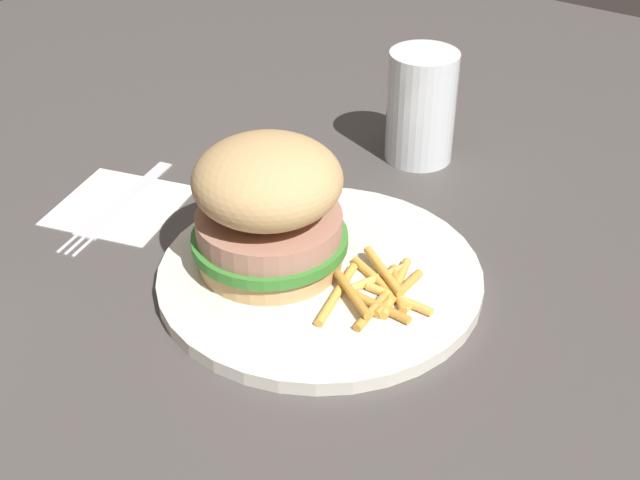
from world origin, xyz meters
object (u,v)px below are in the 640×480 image
(plate, at_px, (320,276))
(drink_glass, at_px, (421,112))
(napkin, at_px, (119,205))
(fries_pile, at_px, (380,290))
(sandwich, at_px, (268,206))
(fork, at_px, (118,203))

(plate, height_order, drink_glass, drink_glass)
(plate, bearing_deg, napkin, -177.02)
(fries_pile, relative_size, drink_glass, 0.93)
(sandwich, distance_m, drink_glass, 0.25)
(sandwich, bearing_deg, plate, 19.16)
(sandwich, bearing_deg, fork, 179.73)
(plate, xyz_separation_m, fork, (-0.22, -0.01, -0.00))
(sandwich, distance_m, napkin, 0.19)
(fork, xyz_separation_m, drink_glass, (0.18, 0.25, 0.05))
(fries_pile, relative_size, fork, 0.61)
(drink_glass, bearing_deg, plate, -80.14)
(fries_pile, bearing_deg, napkin, -177.59)
(plate, height_order, fork, plate)
(fries_pile, bearing_deg, plate, -179.80)
(sandwich, height_order, fork, sandwich)
(fries_pile, xyz_separation_m, drink_glass, (-0.10, 0.23, 0.03))
(plate, height_order, sandwich, sandwich)
(fries_pile, distance_m, napkin, 0.28)
(sandwich, bearing_deg, napkin, 179.24)
(napkin, distance_m, fork, 0.00)
(napkin, bearing_deg, fries_pile, 2.41)
(sandwich, xyz_separation_m, drink_glass, (-0.00, 0.25, -0.02))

